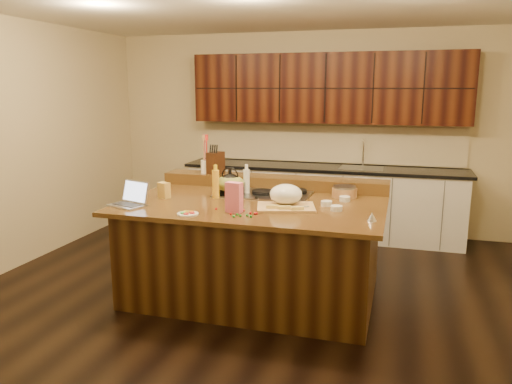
% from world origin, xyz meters
% --- Properties ---
extents(room, '(5.52, 5.02, 2.72)m').
position_xyz_m(room, '(0.00, 0.00, 1.35)').
color(room, black).
rests_on(room, ground).
extents(island, '(2.40, 1.60, 0.92)m').
position_xyz_m(island, '(0.00, 0.00, 0.46)').
color(island, black).
rests_on(island, ground).
extents(back_ledge, '(2.40, 0.30, 0.12)m').
position_xyz_m(back_ledge, '(0.00, 0.70, 0.98)').
color(back_ledge, black).
rests_on(back_ledge, island).
extents(cooktop, '(0.92, 0.52, 0.05)m').
position_xyz_m(cooktop, '(0.00, 0.30, 0.94)').
color(cooktop, gray).
rests_on(cooktop, island).
extents(back_counter, '(3.70, 0.66, 2.40)m').
position_xyz_m(back_counter, '(0.30, 2.23, 0.98)').
color(back_counter, silver).
rests_on(back_counter, ground).
extents(kettle, '(0.26, 0.26, 0.18)m').
position_xyz_m(kettle, '(-0.30, 0.17, 1.05)').
color(kettle, black).
rests_on(kettle, cooktop).
extents(green_bowl, '(0.35, 0.35, 0.16)m').
position_xyz_m(green_bowl, '(-0.30, 0.17, 1.04)').
color(green_bowl, olive).
rests_on(green_bowl, cooktop).
extents(laptop, '(0.37, 0.33, 0.22)m').
position_xyz_m(laptop, '(-1.02, -0.46, 0.98)').
color(laptop, '#B7B7BC').
rests_on(laptop, island).
extents(oil_bottle, '(0.09, 0.09, 0.27)m').
position_xyz_m(oil_bottle, '(-0.40, 0.04, 1.06)').
color(oil_bottle, gold).
rests_on(oil_bottle, island).
extents(vinegar_bottle, '(0.07, 0.07, 0.25)m').
position_xyz_m(vinegar_bottle, '(-0.17, 0.29, 1.04)').
color(vinegar_bottle, silver).
rests_on(vinegar_bottle, island).
extents(wooden_tray, '(0.58, 0.48, 0.20)m').
position_xyz_m(wooden_tray, '(0.33, -0.13, 1.01)').
color(wooden_tray, tan).
rests_on(wooden_tray, island).
extents(ramekin_a, '(0.11, 0.11, 0.04)m').
position_xyz_m(ramekin_a, '(0.78, -0.14, 0.94)').
color(ramekin_a, white).
rests_on(ramekin_a, island).
extents(ramekin_b, '(0.11, 0.11, 0.04)m').
position_xyz_m(ramekin_b, '(0.67, 0.02, 0.94)').
color(ramekin_b, white).
rests_on(ramekin_b, island).
extents(ramekin_c, '(0.13, 0.13, 0.04)m').
position_xyz_m(ramekin_c, '(0.81, 0.25, 0.94)').
color(ramekin_c, white).
rests_on(ramekin_c, island).
extents(strainer_bowl, '(0.31, 0.31, 0.09)m').
position_xyz_m(strainer_bowl, '(0.78, 0.43, 0.97)').
color(strainer_bowl, '#996B3F').
rests_on(strainer_bowl, island).
extents(kitchen_timer, '(0.09, 0.09, 0.07)m').
position_xyz_m(kitchen_timer, '(1.09, -0.40, 0.96)').
color(kitchen_timer, silver).
rests_on(kitchen_timer, island).
extents(pink_bag, '(0.15, 0.10, 0.26)m').
position_xyz_m(pink_bag, '(-0.05, -0.44, 1.05)').
color(pink_bag, pink).
rests_on(pink_bag, island).
extents(candy_plate, '(0.23, 0.23, 0.01)m').
position_xyz_m(candy_plate, '(-0.39, -0.63, 0.93)').
color(candy_plate, white).
rests_on(candy_plate, island).
extents(package_box, '(0.13, 0.11, 0.15)m').
position_xyz_m(package_box, '(-0.88, -0.10, 0.99)').
color(package_box, gold).
rests_on(package_box, island).
extents(utensil_crock, '(0.15, 0.15, 0.14)m').
position_xyz_m(utensil_crock, '(-0.76, 0.70, 1.11)').
color(utensil_crock, white).
rests_on(utensil_crock, back_ledge).
extents(knife_block, '(0.16, 0.21, 0.23)m').
position_xyz_m(knife_block, '(-0.65, 0.70, 1.16)').
color(knife_block, black).
rests_on(knife_block, back_ledge).
extents(gumdrop_0, '(0.02, 0.02, 0.02)m').
position_xyz_m(gumdrop_0, '(-0.23, -0.41, 0.93)').
color(gumdrop_0, red).
rests_on(gumdrop_0, island).
extents(gumdrop_1, '(0.02, 0.02, 0.02)m').
position_xyz_m(gumdrop_1, '(0.01, -0.54, 0.93)').
color(gumdrop_1, '#198C26').
rests_on(gumdrop_1, island).
extents(gumdrop_2, '(0.02, 0.02, 0.02)m').
position_xyz_m(gumdrop_2, '(-0.04, -0.54, 0.93)').
color(gumdrop_2, red).
rests_on(gumdrop_2, island).
extents(gumdrop_3, '(0.02, 0.02, 0.02)m').
position_xyz_m(gumdrop_3, '(0.14, -0.57, 0.93)').
color(gumdrop_3, '#198C26').
rests_on(gumdrop_3, island).
extents(gumdrop_4, '(0.02, 0.02, 0.02)m').
position_xyz_m(gumdrop_4, '(0.15, -0.47, 0.93)').
color(gumdrop_4, red).
rests_on(gumdrop_4, island).
extents(gumdrop_5, '(0.02, 0.02, 0.02)m').
position_xyz_m(gumdrop_5, '(0.05, -0.57, 0.93)').
color(gumdrop_5, '#198C26').
rests_on(gumdrop_5, island).
extents(gumdrop_6, '(0.02, 0.02, 0.02)m').
position_xyz_m(gumdrop_6, '(0.16, -0.46, 0.93)').
color(gumdrop_6, red).
rests_on(gumdrop_6, island).
extents(gumdrop_7, '(0.02, 0.02, 0.02)m').
position_xyz_m(gumdrop_7, '(-0.12, -0.43, 0.93)').
color(gumdrop_7, '#198C26').
rests_on(gumdrop_7, island).
extents(gumdrop_8, '(0.02, 0.02, 0.02)m').
position_xyz_m(gumdrop_8, '(0.10, -0.46, 0.93)').
color(gumdrop_8, red).
rests_on(gumdrop_8, island).
extents(gumdrop_9, '(0.02, 0.02, 0.02)m').
position_xyz_m(gumdrop_9, '(0.00, -0.61, 0.93)').
color(gumdrop_9, '#198C26').
rests_on(gumdrop_9, island).
extents(gumdrop_10, '(0.02, 0.02, 0.02)m').
position_xyz_m(gumdrop_10, '(-0.12, -0.39, 0.93)').
color(gumdrop_10, red).
rests_on(gumdrop_10, island).
extents(gumdrop_11, '(0.02, 0.02, 0.02)m').
position_xyz_m(gumdrop_11, '(0.10, -0.54, 0.93)').
color(gumdrop_11, '#198C26').
rests_on(gumdrop_11, island).
extents(gumdrop_12, '(0.02, 0.02, 0.02)m').
position_xyz_m(gumdrop_12, '(0.02, -0.39, 0.93)').
color(gumdrop_12, red).
rests_on(gumdrop_12, island).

